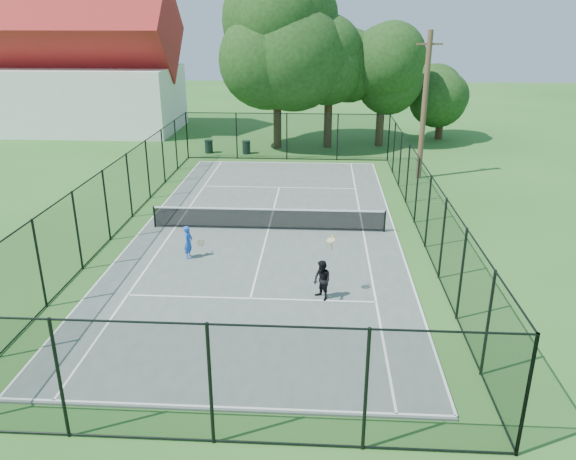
# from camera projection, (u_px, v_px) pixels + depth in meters

# --- Properties ---
(ground) EXTENTS (120.00, 120.00, 0.00)m
(ground) POSITION_uv_depth(u_px,v_px,m) (268.00, 231.00, 24.42)
(ground) COLOR #255C1F
(tennis_court) EXTENTS (11.00, 24.00, 0.06)m
(tennis_court) POSITION_uv_depth(u_px,v_px,m) (268.00, 230.00, 24.41)
(tennis_court) COLOR #4D5A55
(tennis_court) RESTS_ON ground
(tennis_net) EXTENTS (10.08, 0.08, 0.95)m
(tennis_net) POSITION_uv_depth(u_px,v_px,m) (268.00, 218.00, 24.22)
(tennis_net) COLOR black
(tennis_net) RESTS_ON tennis_court
(fence) EXTENTS (13.10, 26.10, 3.00)m
(fence) POSITION_uv_depth(u_px,v_px,m) (268.00, 198.00, 23.89)
(fence) COLOR black
(fence) RESTS_ON ground
(tree_near_left) EXTENTS (8.22, 8.22, 10.72)m
(tree_near_left) POSITION_uv_depth(u_px,v_px,m) (277.00, 50.00, 37.50)
(tree_near_left) COLOR #332114
(tree_near_left) RESTS_ON ground
(tree_near_mid) EXTENTS (6.42, 6.42, 8.40)m
(tree_near_mid) POSITION_uv_depth(u_px,v_px,m) (329.00, 72.00, 38.15)
(tree_near_mid) COLOR #332114
(tree_near_mid) RESTS_ON ground
(tree_near_right) EXTENTS (5.49, 5.49, 7.57)m
(tree_near_right) POSITION_uv_depth(u_px,v_px,m) (383.00, 77.00, 38.70)
(tree_near_right) COLOR #332114
(tree_near_right) RESTS_ON ground
(tree_far_right) EXTENTS (4.29, 4.29, 5.67)m
(tree_far_right) POSITION_uv_depth(u_px,v_px,m) (443.00, 92.00, 41.43)
(tree_far_right) COLOR #332114
(tree_far_right) RESTS_ON ground
(building) EXTENTS (15.30, 8.15, 11.87)m
(building) POSITION_uv_depth(u_px,v_px,m) (78.00, 68.00, 44.12)
(building) COLOR silver
(building) RESTS_ON ground
(trash_bin_left) EXTENTS (0.58, 0.58, 0.89)m
(trash_bin_left) POSITION_uv_depth(u_px,v_px,m) (209.00, 146.00, 38.12)
(trash_bin_left) COLOR black
(trash_bin_left) RESTS_ON ground
(trash_bin_right) EXTENTS (0.58, 0.58, 0.88)m
(trash_bin_right) POSITION_uv_depth(u_px,v_px,m) (246.00, 147.00, 37.91)
(trash_bin_right) COLOR black
(trash_bin_right) RESTS_ON ground
(utility_pole) EXTENTS (1.40, 0.30, 8.08)m
(utility_pole) POSITION_uv_depth(u_px,v_px,m) (424.00, 106.00, 30.91)
(utility_pole) COLOR #4C3823
(utility_pole) RESTS_ON ground
(player_blue) EXTENTS (0.77, 0.51, 1.29)m
(player_blue) POSITION_uv_depth(u_px,v_px,m) (189.00, 242.00, 21.34)
(player_blue) COLOR blue
(player_blue) RESTS_ON tennis_court
(player_black) EXTENTS (0.80, 1.01, 2.03)m
(player_black) POSITION_uv_depth(u_px,v_px,m) (322.00, 280.00, 18.17)
(player_black) COLOR black
(player_black) RESTS_ON tennis_court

